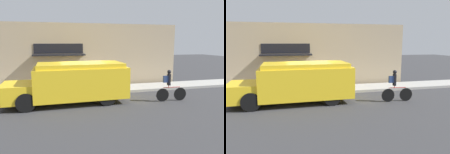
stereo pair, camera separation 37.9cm
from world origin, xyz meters
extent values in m
plane|color=#38383A|center=(0.00, 0.00, 0.00)|extent=(70.00, 70.00, 0.00)
cube|color=#ADAAA3|center=(0.00, 1.01, 0.08)|extent=(28.00, 2.02, 0.16)
cube|color=tan|center=(0.00, 2.42, 2.23)|extent=(14.75, 0.18, 4.46)
cube|color=black|center=(-1.27, 2.31, 2.77)|extent=(3.21, 0.05, 0.64)
cube|color=black|center=(-1.27, 1.99, 2.35)|extent=(3.37, 0.68, 0.10)
cube|color=yellow|center=(-0.29, -1.37, 1.11)|extent=(4.77, 2.35, 1.59)
cube|color=yellow|center=(-3.41, -1.42, 0.75)|extent=(1.54, 2.11, 0.87)
cube|color=yellow|center=(-0.29, -1.37, 2.01)|extent=(4.39, 2.16, 0.22)
cube|color=black|center=(-4.12, -1.43, 0.41)|extent=(0.16, 2.23, 0.24)
cube|color=red|center=(-1.61, -0.01, 1.19)|extent=(0.03, 0.44, 0.44)
cylinder|color=black|center=(-2.99, -0.44, 0.44)|extent=(0.89, 0.27, 0.89)
cylinder|color=black|center=(-2.96, -2.39, 0.44)|extent=(0.89, 0.27, 0.89)
cylinder|color=black|center=(0.88, -0.37, 0.44)|extent=(0.89, 0.27, 0.89)
cylinder|color=black|center=(0.91, -2.33, 0.44)|extent=(0.89, 0.27, 0.89)
cylinder|color=black|center=(5.03, -2.43, 0.36)|extent=(0.72, 0.08, 0.72)
cylinder|color=black|center=(3.99, -2.38, 0.36)|extent=(0.72, 0.08, 0.72)
cylinder|color=red|center=(4.51, -2.40, 0.77)|extent=(0.99, 0.09, 0.04)
cylinder|color=red|center=(4.33, -2.39, 0.83)|extent=(0.04, 0.04, 0.12)
cube|color=black|center=(4.33, -2.39, 1.20)|extent=(0.13, 0.21, 0.62)
sphere|color=black|center=(4.33, -2.39, 1.62)|extent=(0.21, 0.21, 0.21)
cube|color=navy|center=(4.14, -2.38, 1.23)|extent=(0.27, 0.15, 0.36)
cylinder|color=slate|center=(0.57, 1.66, 0.59)|extent=(0.51, 0.51, 0.86)
cylinder|color=black|center=(0.57, 1.66, 1.04)|extent=(0.52, 0.52, 0.04)
camera|label=1|loc=(-1.63, -12.79, 3.23)|focal=35.00mm
camera|label=2|loc=(-1.27, -12.88, 3.23)|focal=35.00mm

